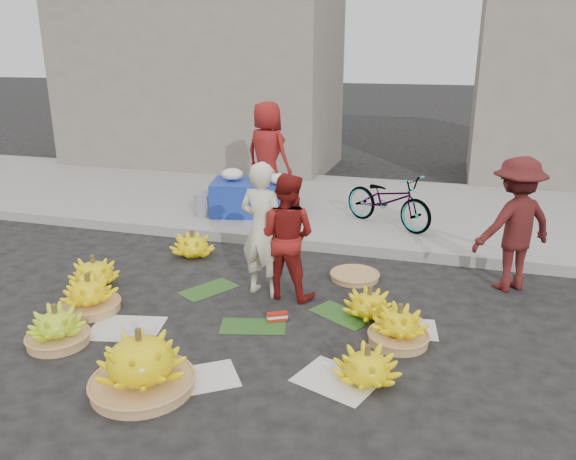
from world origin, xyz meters
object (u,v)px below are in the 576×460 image
(banana_bunch_4, at_px, (399,327))
(vendor_cream, at_px, (263,230))
(banana_bunch_0, at_px, (89,295))
(flower_table, at_px, (253,195))
(bicycle, at_px, (388,200))

(banana_bunch_4, distance_m, vendor_cream, 1.84)
(banana_bunch_4, relative_size, vendor_cream, 0.37)
(banana_bunch_0, bearing_deg, flower_table, 81.41)
(bicycle, bearing_deg, vendor_cream, -172.18)
(flower_table, bearing_deg, banana_bunch_0, -112.04)
(flower_table, bearing_deg, bicycle, -14.91)
(bicycle, bearing_deg, banana_bunch_4, -140.70)
(vendor_cream, relative_size, flower_table, 1.07)
(banana_bunch_4, bearing_deg, vendor_cream, 156.05)
(banana_bunch_0, height_order, flower_table, flower_table)
(banana_bunch_0, xyz_separation_m, vendor_cream, (1.62, 0.95, 0.58))
(vendor_cream, bearing_deg, bicycle, -99.69)
(flower_table, height_order, bicycle, bicycle)
(banana_bunch_0, distance_m, banana_bunch_4, 3.22)
(banana_bunch_0, bearing_deg, bicycle, 52.67)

